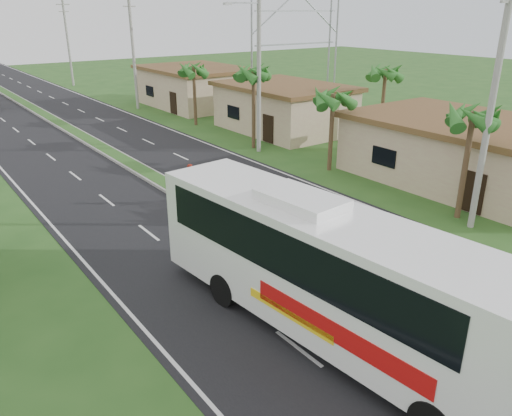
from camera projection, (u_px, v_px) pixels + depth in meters
ground at (379, 309)px, 16.33m from camera, size 180.00×180.00×0.00m
road_asphalt at (131, 166)px, 31.27m from camera, size 14.00×160.00×0.02m
median_strip at (131, 164)px, 31.24m from camera, size 1.20×160.00×0.18m
lane_edge_left at (17, 187)px, 27.58m from camera, size 0.12×160.00×0.01m
lane_edge_right at (221, 149)px, 34.97m from camera, size 0.12×160.00×0.01m
shop_near at (466, 151)px, 27.88m from camera, size 8.60×12.60×3.52m
shop_mid at (284, 107)px, 39.81m from camera, size 7.60×10.60×3.67m
shop_far at (196, 86)px, 50.24m from camera, size 8.60×11.60×3.82m
palm_verge_a at (473, 117)px, 21.79m from camera, size 2.40×2.40×5.45m
palm_verge_b at (333, 98)px, 28.87m from camera, size 2.40×2.40×5.05m
palm_verge_c at (254, 74)px, 33.49m from camera, size 2.40×2.40×5.85m
palm_verge_d at (193, 70)px, 40.70m from camera, size 2.40×2.40×5.25m
palm_behind_shop at (386, 73)px, 35.37m from camera, size 2.40×2.40×5.65m
utility_pole_a at (492, 100)px, 20.42m from camera, size 1.60×0.28×11.00m
utility_pole_b at (259, 57)px, 32.14m from camera, size 3.20×0.28×12.00m
utility_pole_c at (133, 49)px, 47.32m from camera, size 1.60×0.28×11.00m
utility_pole_d at (68, 41)px, 62.35m from camera, size 1.60×0.28×10.50m
billboard_lattice at (296, 35)px, 48.36m from camera, size 10.18×1.18×12.07m
coach_bus_main at (330, 268)px, 14.13m from camera, size 3.81×13.16×4.19m
motorcyclist at (190, 190)px, 24.86m from camera, size 1.95×0.79×2.11m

